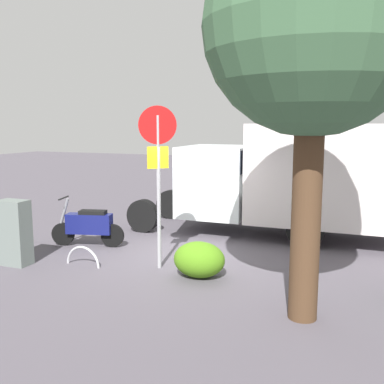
# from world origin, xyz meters

# --- Properties ---
(ground_plane) EXTENTS (60.00, 60.00, 0.00)m
(ground_plane) POSITION_xyz_m (0.00, 0.00, 0.00)
(ground_plane) COLOR #4E4850
(box_truck_near) EXTENTS (7.18, 2.26, 2.96)m
(box_truck_near) POSITION_xyz_m (-1.83, -2.69, 1.62)
(box_truck_near) COLOR black
(box_truck_near) RESTS_ON ground
(motorcycle) EXTENTS (1.78, 0.72, 1.20)m
(motorcycle) POSITION_xyz_m (2.54, 0.10, 0.52)
(motorcycle) COLOR black
(motorcycle) RESTS_ON ground
(stop_sign) EXTENTS (0.71, 0.33, 3.31)m
(stop_sign) POSITION_xyz_m (0.22, 0.97, 2.21)
(stop_sign) COLOR #9E9EA3
(stop_sign) RESTS_ON ground
(street_tree) EXTENTS (3.15, 3.15, 5.91)m
(street_tree) POSITION_xyz_m (-2.87, 2.33, 4.28)
(street_tree) COLOR #47301E
(street_tree) RESTS_ON ground
(utility_cabinet) EXTENTS (0.65, 0.41, 1.38)m
(utility_cabinet) POSITION_xyz_m (3.15, 1.89, 0.69)
(utility_cabinet) COLOR slate
(utility_cabinet) RESTS_ON ground
(bike_rack_hoop) EXTENTS (0.85, 0.10, 0.85)m
(bike_rack_hoop) POSITION_xyz_m (1.78, 1.43, 0.00)
(bike_rack_hoop) COLOR #B7B7BC
(bike_rack_hoop) RESTS_ON ground
(shrub_mid_verge) EXTENTS (1.02, 0.83, 0.69)m
(shrub_mid_verge) POSITION_xyz_m (-0.74, 1.17, 0.35)
(shrub_mid_verge) COLOR #497E17
(shrub_mid_verge) RESTS_ON ground
(shrub_by_tree) EXTENTS (0.76, 0.62, 0.52)m
(shrub_by_tree) POSITION_xyz_m (4.37, 0.85, 0.26)
(shrub_by_tree) COLOR #1F6B3D
(shrub_by_tree) RESTS_ON ground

